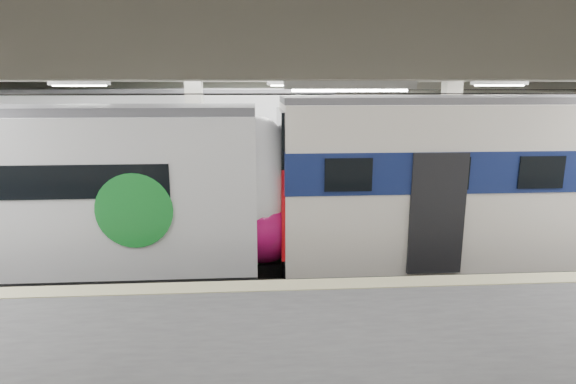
{
  "coord_description": "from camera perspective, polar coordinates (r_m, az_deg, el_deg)",
  "views": [
    {
      "loc": [
        -1.16,
        -11.98,
        4.99
      ],
      "look_at": [
        -0.28,
        1.0,
        2.0
      ],
      "focal_mm": 30.0,
      "sensor_mm": 36.0,
      "label": 1
    }
  ],
  "objects": [
    {
      "name": "modern_emu",
      "position": [
        13.28,
        -25.86,
        -0.6
      ],
      "size": [
        13.71,
        2.83,
        4.43
      ],
      "color": "white",
      "rests_on": "ground"
    },
    {
      "name": "far_train",
      "position": [
        18.3,
        -18.94,
        4.25
      ],
      "size": [
        15.06,
        3.44,
        4.74
      ],
      "rotation": [
        0.0,
        0.0,
        -0.03
      ],
      "color": "white",
      "rests_on": "ground"
    },
    {
      "name": "station_hall",
      "position": [
        10.46,
        2.57,
        3.32
      ],
      "size": [
        36.0,
        24.0,
        5.75
      ],
      "color": "black",
      "rests_on": "ground"
    },
    {
      "name": "older_rer",
      "position": [
        14.43,
        28.1,
        1.19
      ],
      "size": [
        14.15,
        3.12,
        4.64
      ],
      "color": "silver",
      "rests_on": "ground"
    }
  ]
}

